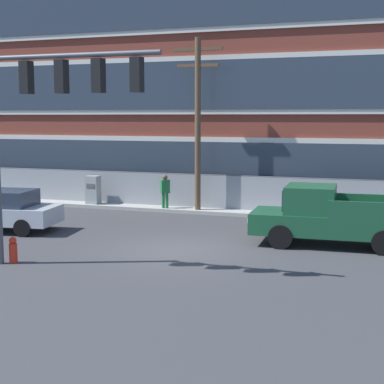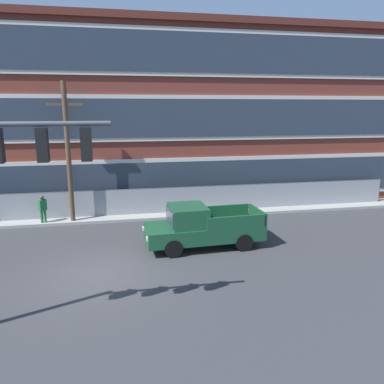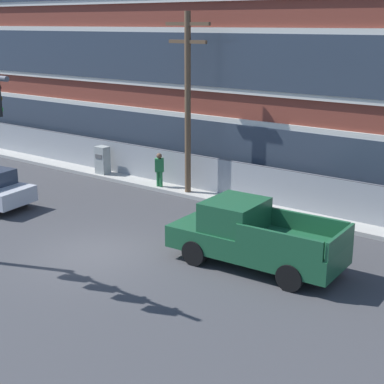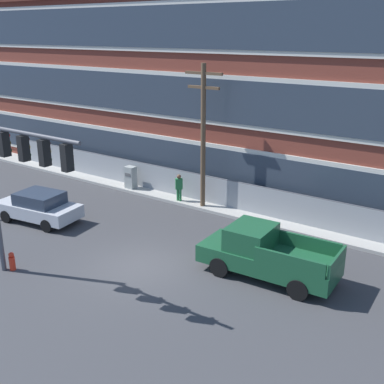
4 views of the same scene
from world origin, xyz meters
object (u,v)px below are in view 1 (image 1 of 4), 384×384
(pickup_truck_dark_green, at_px, (329,218))
(sedan_silver, at_px, (1,210))
(pedestrian_near_cabinet, at_px, (165,190))
(traffic_signal_mast, at_px, (47,104))
(utility_pole_near_corner, at_px, (198,118))
(electrical_cabinet, at_px, (93,191))
(fire_hydrant, at_px, (13,250))

(pickup_truck_dark_green, distance_m, sedan_silver, 12.07)
(sedan_silver, relative_size, pedestrian_near_cabinet, 2.71)
(traffic_signal_mast, relative_size, utility_pole_near_corner, 0.81)
(electrical_cabinet, bearing_deg, traffic_signal_mast, -67.31)
(traffic_signal_mast, distance_m, sedan_silver, 7.49)
(pickup_truck_dark_green, height_order, sedan_silver, pickup_truck_dark_green)
(electrical_cabinet, height_order, pedestrian_near_cabinet, pedestrian_near_cabinet)
(fire_hydrant, bearing_deg, traffic_signal_mast, -7.92)
(sedan_silver, height_order, pedestrian_near_cabinet, pedestrian_near_cabinet)
(fire_hydrant, bearing_deg, sedan_silver, 130.36)
(sedan_silver, bearing_deg, pickup_truck_dark_green, 6.80)
(sedan_silver, relative_size, fire_hydrant, 5.87)
(electrical_cabinet, distance_m, fire_hydrant, 10.85)
(sedan_silver, bearing_deg, traffic_signal_mast, -40.96)
(electrical_cabinet, relative_size, fire_hydrant, 1.92)
(utility_pole_near_corner, height_order, fire_hydrant, utility_pole_near_corner)
(sedan_silver, bearing_deg, pedestrian_near_cabinet, 56.33)
(utility_pole_near_corner, distance_m, electrical_cabinet, 6.34)
(pedestrian_near_cabinet, bearing_deg, fire_hydrant, -94.21)
(traffic_signal_mast, distance_m, pickup_truck_dark_green, 9.81)
(traffic_signal_mast, height_order, utility_pole_near_corner, utility_pole_near_corner)
(pickup_truck_dark_green, relative_size, electrical_cabinet, 3.69)
(utility_pole_near_corner, distance_m, fire_hydrant, 11.30)
(traffic_signal_mast, xyz_separation_m, pickup_truck_dark_green, (7.13, 5.64, -3.68))
(pickup_truck_dark_green, relative_size, utility_pole_near_corner, 0.72)
(pickup_truck_dark_green, bearing_deg, utility_pole_near_corner, 141.91)
(pedestrian_near_cabinet, distance_m, fire_hydrant, 10.32)
(fire_hydrant, bearing_deg, utility_pole_near_corner, 77.54)
(traffic_signal_mast, xyz_separation_m, pedestrian_near_cabinet, (-0.69, 10.47, -3.66))
(traffic_signal_mast, distance_m, utility_pole_near_corner, 10.61)
(electrical_cabinet, bearing_deg, utility_pole_near_corner, -0.52)
(pedestrian_near_cabinet, bearing_deg, electrical_cabinet, 177.79)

